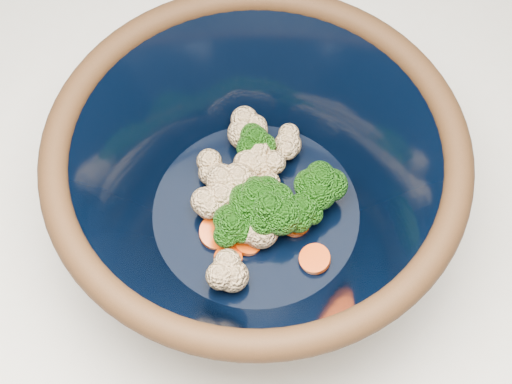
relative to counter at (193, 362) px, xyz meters
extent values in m
cube|color=white|center=(0.00, 0.00, 0.00)|extent=(1.20, 1.20, 0.90)
cylinder|color=black|center=(0.09, 0.02, 0.46)|extent=(0.20, 0.20, 0.01)
torus|color=black|center=(0.09, 0.02, 0.59)|extent=(0.34, 0.34, 0.02)
cylinder|color=black|center=(0.09, 0.02, 0.48)|extent=(0.19, 0.19, 0.00)
cylinder|color=#608442|center=(0.10, 0.02, 0.49)|extent=(0.01, 0.01, 0.02)
ellipsoid|color=#286F15|center=(0.10, 0.02, 0.52)|extent=(0.04, 0.04, 0.04)
cylinder|color=#608442|center=(0.11, 0.00, 0.49)|extent=(0.01, 0.01, 0.02)
ellipsoid|color=#286F15|center=(0.11, 0.00, 0.52)|extent=(0.05, 0.05, 0.04)
cylinder|color=#608442|center=(0.09, 0.02, 0.49)|extent=(0.01, 0.01, 0.02)
ellipsoid|color=#286F15|center=(0.09, 0.02, 0.52)|extent=(0.04, 0.04, 0.04)
cylinder|color=#608442|center=(0.15, 0.04, 0.49)|extent=(0.01, 0.01, 0.02)
ellipsoid|color=#286F15|center=(0.15, 0.04, 0.52)|extent=(0.04, 0.04, 0.04)
cylinder|color=#608442|center=(0.08, 0.08, 0.49)|extent=(0.01, 0.01, 0.02)
ellipsoid|color=#286F15|center=(0.08, 0.08, 0.51)|extent=(0.04, 0.04, 0.03)
cylinder|color=#608442|center=(0.14, 0.01, 0.49)|extent=(0.01, 0.01, 0.02)
ellipsoid|color=#286F15|center=(0.14, 0.01, 0.51)|extent=(0.03, 0.03, 0.03)
cylinder|color=#608442|center=(0.08, -0.01, 0.49)|extent=(0.01, 0.01, 0.02)
ellipsoid|color=#286F15|center=(0.08, -0.01, 0.51)|extent=(0.04, 0.04, 0.03)
sphere|color=beige|center=(0.10, -0.01, 0.50)|extent=(0.03, 0.03, 0.03)
sphere|color=beige|center=(0.06, 0.02, 0.50)|extent=(0.03, 0.03, 0.03)
sphere|color=beige|center=(0.11, 0.09, 0.50)|extent=(0.03, 0.03, 0.03)
sphere|color=beige|center=(0.10, 0.03, 0.50)|extent=(0.03, 0.03, 0.03)
sphere|color=beige|center=(0.05, 0.05, 0.50)|extent=(0.03, 0.03, 0.03)
sphere|color=beige|center=(0.09, 0.06, 0.50)|extent=(0.03, 0.03, 0.03)
sphere|color=beige|center=(0.08, -0.05, 0.50)|extent=(0.03, 0.03, 0.03)
sphere|color=beige|center=(0.08, 0.06, 0.50)|extent=(0.03, 0.03, 0.03)
sphere|color=beige|center=(0.07, 0.03, 0.50)|extent=(0.03, 0.03, 0.03)
sphere|color=beige|center=(0.07, 0.09, 0.50)|extent=(0.03, 0.03, 0.03)
sphere|color=beige|center=(0.11, 0.02, 0.50)|extent=(0.03, 0.03, 0.03)
cylinder|color=#FC460A|center=(0.09, -0.01, 0.49)|extent=(0.03, 0.03, 0.01)
cylinder|color=#FC460A|center=(0.09, 0.02, 0.49)|extent=(0.03, 0.03, 0.01)
cylinder|color=#FC460A|center=(0.09, 0.02, 0.49)|extent=(0.03, 0.03, 0.01)
cylinder|color=#FC460A|center=(0.15, -0.02, 0.49)|extent=(0.03, 0.03, 0.01)
cylinder|color=#FC460A|center=(0.06, -0.01, 0.49)|extent=(0.03, 0.03, 0.01)
cylinder|color=#FC460A|center=(0.09, 0.03, 0.49)|extent=(0.03, 0.03, 0.01)
cylinder|color=#FC460A|center=(0.13, 0.01, 0.49)|extent=(0.03, 0.03, 0.01)
cylinder|color=#FC460A|center=(0.08, -0.03, 0.49)|extent=(0.02, 0.02, 0.01)
camera|label=1|loc=(0.14, -0.28, 1.06)|focal=50.00mm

